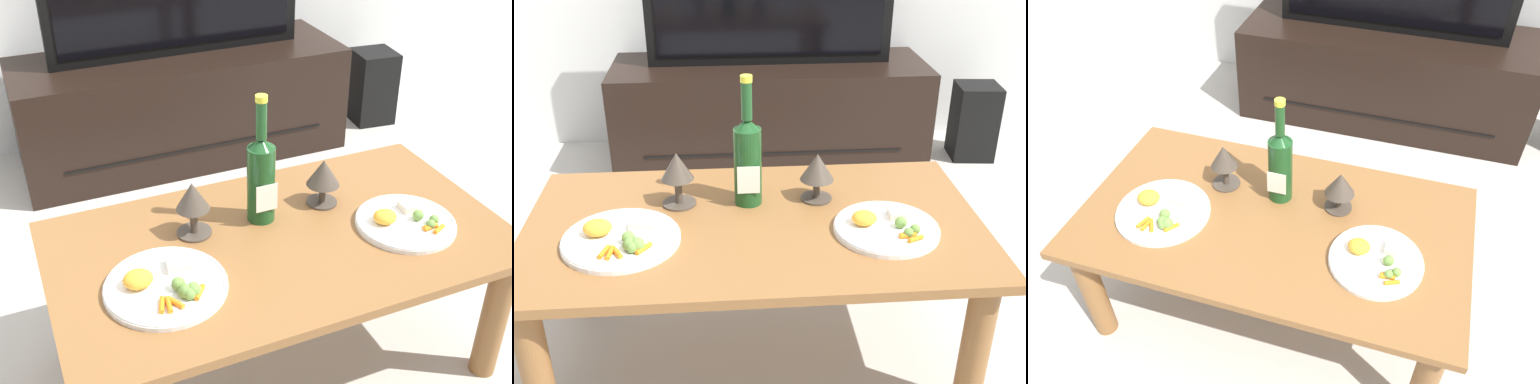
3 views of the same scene
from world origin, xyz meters
TOP-DOWN VIEW (x-y plane):
  - ground_plane at (0.00, 0.00)m, footprint 6.40×6.40m
  - dining_table at (0.00, 0.00)m, footprint 1.15×0.65m
  - tv_stand at (0.15, 1.32)m, footprint 1.39×0.49m
  - floor_speaker at (1.10, 1.29)m, footprint 0.21×0.21m
  - wine_bottle at (-0.01, 0.10)m, footprint 0.07×0.07m
  - goblet_left at (-0.19, 0.11)m, footprint 0.09×0.09m
  - goblet_right at (0.17, 0.11)m, footprint 0.09×0.09m
  - dinner_plate_left at (-0.32, -0.08)m, footprint 0.28×0.28m
  - dinner_plate_right at (0.32, -0.07)m, footprint 0.26×0.26m

SIDE VIEW (x-z plane):
  - ground_plane at x=0.00m, z-range 0.00..0.00m
  - floor_speaker at x=1.10m, z-range 0.00..0.35m
  - tv_stand at x=0.15m, z-range 0.00..0.46m
  - dining_table at x=0.00m, z-range 0.14..0.56m
  - dinner_plate_right at x=0.32m, z-range 0.41..0.46m
  - dinner_plate_left at x=-0.32m, z-range 0.41..0.46m
  - goblet_right at x=0.17m, z-range 0.45..0.58m
  - goblet_left at x=-0.19m, z-range 0.45..0.60m
  - wine_bottle at x=-0.01m, z-range 0.38..0.73m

